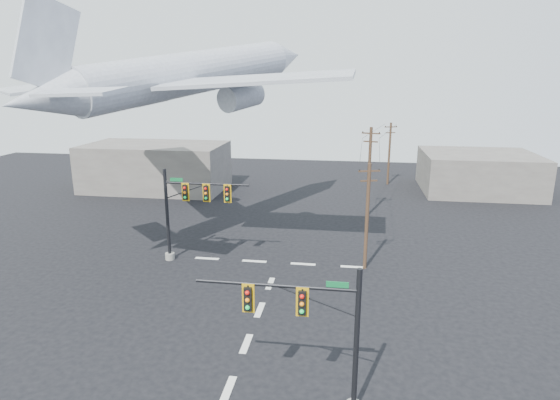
% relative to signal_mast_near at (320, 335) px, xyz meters
% --- Properties ---
extents(ground, '(120.00, 120.00, 0.00)m').
position_rel_signal_mast_near_xyz_m(ground, '(-4.42, 4.78, -3.78)').
color(ground, black).
rests_on(ground, ground).
extents(lane_markings, '(14.00, 21.20, 0.01)m').
position_rel_signal_mast_near_xyz_m(lane_markings, '(-4.42, 10.11, -3.77)').
color(lane_markings, silver).
rests_on(lane_markings, ground).
extents(signal_mast_near, '(7.40, 0.77, 6.97)m').
position_rel_signal_mast_near_xyz_m(signal_mast_near, '(0.00, 0.00, 0.00)').
color(signal_mast_near, gray).
rests_on(signal_mast_near, ground).
extents(signal_mast_far, '(7.17, 0.84, 7.59)m').
position_rel_signal_mast_near_xyz_m(signal_mast_far, '(-11.69, 16.09, 0.51)').
color(signal_mast_far, gray).
rests_on(signal_mast_far, ground).
extents(utility_pole_a, '(1.63, 0.60, 8.36)m').
position_rel_signal_mast_near_xyz_m(utility_pole_a, '(2.45, 16.65, 0.59)').
color(utility_pole_a, '#482F1F').
rests_on(utility_pole_a, ground).
extents(utility_pole_b, '(1.91, 0.58, 9.54)m').
position_rel_signal_mast_near_xyz_m(utility_pole_b, '(3.05, 31.21, 1.21)').
color(utility_pole_b, '#482F1F').
rests_on(utility_pole_b, ground).
extents(utility_pole_c, '(1.70, 0.63, 8.55)m').
position_rel_signal_mast_near_xyz_m(utility_pole_c, '(6.31, 47.02, 0.69)').
color(utility_pole_c, '#482F1F').
rests_on(utility_pole_c, ground).
extents(power_lines, '(5.42, 30.37, 0.11)m').
position_rel_signal_mast_near_xyz_m(power_lines, '(3.77, 31.91, 4.56)').
color(power_lines, black).
extents(airliner, '(27.11, 29.67, 8.33)m').
position_rel_signal_mast_near_xyz_m(airliner, '(-12.21, 20.80, 11.02)').
color(airliner, silver).
extents(building_left, '(18.00, 10.00, 6.00)m').
position_rel_signal_mast_near_xyz_m(building_left, '(-24.42, 39.78, -0.78)').
color(building_left, slate).
rests_on(building_left, ground).
extents(building_right, '(14.00, 12.00, 5.00)m').
position_rel_signal_mast_near_xyz_m(building_right, '(17.58, 44.78, -1.28)').
color(building_right, slate).
rests_on(building_right, ground).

